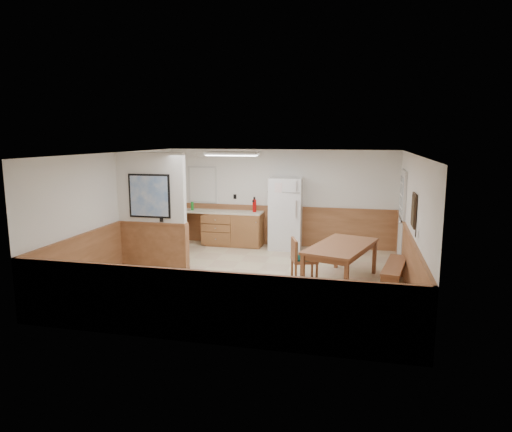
% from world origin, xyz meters
% --- Properties ---
extents(ground, '(6.00, 6.00, 0.00)m').
position_xyz_m(ground, '(0.00, 0.00, 0.00)').
color(ground, beige).
rests_on(ground, ground).
extents(ceiling, '(6.00, 6.00, 0.02)m').
position_xyz_m(ceiling, '(0.00, 0.00, 2.50)').
color(ceiling, white).
rests_on(ceiling, back_wall).
extents(back_wall, '(6.00, 0.02, 2.50)m').
position_xyz_m(back_wall, '(0.00, 3.00, 1.25)').
color(back_wall, white).
rests_on(back_wall, ground).
extents(right_wall, '(0.02, 6.00, 2.50)m').
position_xyz_m(right_wall, '(3.00, 0.00, 1.25)').
color(right_wall, white).
rests_on(right_wall, ground).
extents(left_wall, '(0.02, 6.00, 2.50)m').
position_xyz_m(left_wall, '(-3.00, 0.00, 1.25)').
color(left_wall, white).
rests_on(left_wall, ground).
extents(wainscot_back, '(6.00, 0.04, 1.00)m').
position_xyz_m(wainscot_back, '(0.00, 2.98, 0.50)').
color(wainscot_back, '#A66942').
rests_on(wainscot_back, ground).
extents(wainscot_right, '(0.04, 6.00, 1.00)m').
position_xyz_m(wainscot_right, '(2.98, 0.00, 0.50)').
color(wainscot_right, '#A66942').
rests_on(wainscot_right, ground).
extents(wainscot_left, '(0.04, 6.00, 1.00)m').
position_xyz_m(wainscot_left, '(-2.98, 0.00, 0.50)').
color(wainscot_left, '#A66942').
rests_on(wainscot_left, ground).
extents(partition_wall, '(1.50, 0.20, 2.50)m').
position_xyz_m(partition_wall, '(-2.25, 0.19, 1.23)').
color(partition_wall, white).
rests_on(partition_wall, ground).
extents(kitchen_counter, '(2.20, 0.61, 1.00)m').
position_xyz_m(kitchen_counter, '(-1.21, 2.68, 0.46)').
color(kitchen_counter, brown).
rests_on(kitchen_counter, ground).
extents(exterior_door, '(0.07, 1.02, 2.15)m').
position_xyz_m(exterior_door, '(2.96, 1.90, 1.05)').
color(exterior_door, silver).
rests_on(exterior_door, ground).
extents(kitchen_window, '(0.80, 0.04, 1.00)m').
position_xyz_m(kitchen_window, '(-2.10, 2.98, 1.55)').
color(kitchen_window, silver).
rests_on(kitchen_window, back_wall).
extents(wall_painting, '(0.04, 0.50, 0.60)m').
position_xyz_m(wall_painting, '(2.97, -0.30, 1.55)').
color(wall_painting, '#2F1F13').
rests_on(wall_painting, right_wall).
extents(fluorescent_fixture, '(1.20, 0.30, 0.09)m').
position_xyz_m(fluorescent_fixture, '(-0.80, 1.30, 2.45)').
color(fluorescent_fixture, silver).
rests_on(fluorescent_fixture, ceiling).
extents(refrigerator, '(0.84, 0.74, 1.82)m').
position_xyz_m(refrigerator, '(0.22, 2.63, 0.91)').
color(refrigerator, white).
rests_on(refrigerator, ground).
extents(dining_table, '(1.47, 2.10, 0.75)m').
position_xyz_m(dining_table, '(1.72, 0.18, 0.66)').
color(dining_table, '#925735').
rests_on(dining_table, ground).
extents(dining_bench, '(0.60, 1.56, 0.45)m').
position_xyz_m(dining_bench, '(2.73, 0.11, 0.34)').
color(dining_bench, '#925735').
rests_on(dining_bench, ground).
extents(dining_chair, '(0.77, 0.63, 0.85)m').
position_xyz_m(dining_chair, '(0.93, 0.08, 0.49)').
color(dining_chair, '#925735').
rests_on(dining_chair, ground).
extents(fire_extinguisher, '(0.13, 0.13, 0.39)m').
position_xyz_m(fire_extinguisher, '(-0.61, 2.73, 1.07)').
color(fire_extinguisher, '#B10A09').
rests_on(fire_extinguisher, kitchen_counter).
extents(soap_bottle, '(0.09, 0.09, 0.22)m').
position_xyz_m(soap_bottle, '(-2.28, 2.66, 1.01)').
color(soap_bottle, '#1B9529').
rests_on(soap_bottle, kitchen_counter).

